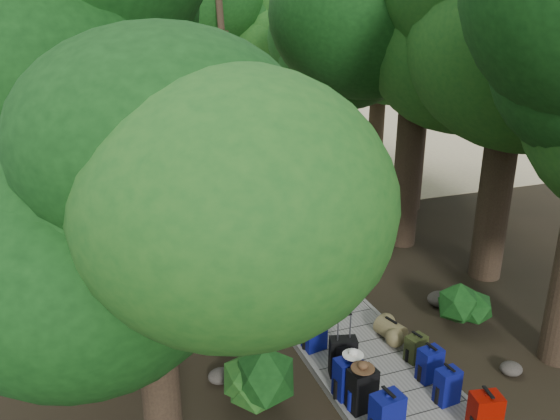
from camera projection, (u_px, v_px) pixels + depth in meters
name	position (u px, v px, depth m)	size (l,w,h in m)	color
ground	(310.00, 299.00, 11.77)	(120.00, 120.00, 0.00)	black
sand_beach	(177.00, 145.00, 25.92)	(40.00, 22.00, 0.02)	#CFBF8C
boardwalk	(293.00, 277.00, 12.64)	(2.00, 12.00, 0.12)	gray
backpack_left_a	(387.00, 415.00, 7.60)	(0.43, 0.30, 0.81)	navy
backpack_left_b	(362.00, 387.00, 8.20)	(0.41, 0.29, 0.76)	black
backpack_left_c	(348.00, 376.00, 8.46)	(0.41, 0.29, 0.76)	navy
backpack_left_d	(314.00, 334.00, 9.74)	(0.39, 0.28, 0.60)	navy
backpack_right_a	(485.00, 413.00, 7.68)	(0.41, 0.29, 0.74)	#7F0500
backpack_right_b	(448.00, 384.00, 8.37)	(0.35, 0.25, 0.64)	navy
backpack_right_c	(430.00, 363.00, 8.89)	(0.37, 0.26, 0.64)	navy
backpack_right_d	(416.00, 347.00, 9.42)	(0.34, 0.25, 0.52)	#333A17
duffel_right_khaki	(391.00, 330.00, 10.08)	(0.36, 0.55, 0.36)	olive
suitcase_on_boardwalk	(343.00, 357.00, 9.00)	(0.44, 0.24, 0.69)	black
lone_suitcase_on_sand	(226.00, 183.00, 18.91)	(0.37, 0.21, 0.59)	black
hat_brown	(363.00, 365.00, 8.00)	(0.35, 0.35, 0.11)	#51351E
hat_white	(353.00, 352.00, 8.32)	(0.33, 0.33, 0.11)	silver
kayak	(133.00, 175.00, 20.33)	(0.76, 3.46, 0.35)	red
sun_lounger	(299.00, 162.00, 21.52)	(0.65, 2.01, 0.65)	silver
tree_right_b	(515.00, 50.00, 11.17)	(5.73, 5.73, 10.23)	black
tree_right_c	(417.00, 55.00, 13.07)	(5.64, 5.64, 9.76)	black
tree_right_d	(422.00, 47.00, 15.76)	(5.37, 5.37, 9.84)	black
tree_right_e	(340.00, 64.00, 17.46)	(4.82, 4.82, 8.67)	black
tree_right_f	(381.00, 55.00, 20.62)	(4.91, 4.91, 8.77)	black
tree_left_a	(152.00, 293.00, 5.63)	(3.69, 3.69, 6.14)	black
tree_left_b	(31.00, 91.00, 7.97)	(5.26, 5.26, 9.47)	black
tree_left_c	(76.00, 97.00, 12.07)	(4.70, 4.70, 8.18)	black
tree_back_a	(140.00, 51.00, 23.10)	(5.05, 5.05, 8.74)	black
tree_back_b	(220.00, 23.00, 24.46)	(6.15, 6.15, 10.98)	black
tree_back_c	(276.00, 50.00, 25.30)	(4.77, 4.77, 8.59)	black
tree_back_d	(39.00, 67.00, 21.79)	(4.64, 4.64, 7.73)	black
palm_right_a	(337.00, 74.00, 16.62)	(4.81, 4.81, 8.20)	#174212
palm_right_b	(323.00, 68.00, 21.50)	(3.98, 3.98, 7.69)	#174212
palm_right_c	(240.00, 64.00, 22.49)	(4.93, 4.93, 7.84)	#174212
palm_left_a	(54.00, 104.00, 14.21)	(4.54, 4.54, 7.22)	#174212
rock_left_b	(220.00, 376.00, 9.08)	(0.41, 0.37, 0.23)	#4C473F
rock_left_c	(220.00, 304.00, 11.30)	(0.52, 0.47, 0.29)	#4C473F
rock_left_d	(187.00, 263.00, 13.32)	(0.26, 0.24, 0.14)	#4C473F
rock_right_a	(511.00, 369.00, 9.28)	(0.39, 0.35, 0.21)	#4C473F
rock_right_b	(440.00, 299.00, 11.49)	(0.54, 0.48, 0.30)	#4C473F
rock_right_c	(350.00, 256.00, 13.70)	(0.31, 0.28, 0.17)	#4C473F
rock_right_d	(337.00, 219.00, 16.02)	(0.53, 0.48, 0.29)	#4C473F
shrub_left_a	(257.00, 379.00, 8.43)	(1.07, 1.07, 0.96)	#184D17
shrub_left_b	(219.00, 286.00, 11.52)	(0.85, 0.85, 0.77)	#184D17
shrub_left_c	(142.00, 218.00, 15.04)	(1.17, 1.17, 1.05)	#184D17
shrub_right_a	(461.00, 306.00, 10.61)	(0.99, 0.99, 0.90)	#184D17
shrub_right_b	(355.00, 223.00, 14.56)	(1.22, 1.22, 1.10)	#184D17
shrub_right_c	(284.00, 198.00, 17.33)	(0.74, 0.74, 0.67)	#184D17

